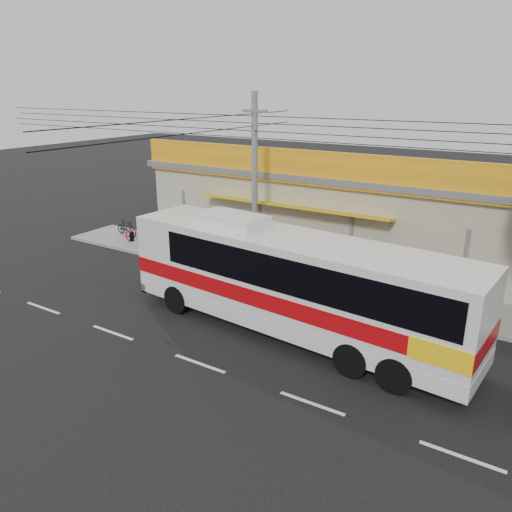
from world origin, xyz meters
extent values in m
plane|color=black|center=(0.00, 0.00, 0.00)|extent=(120.00, 120.00, 0.00)
cube|color=gray|center=(0.00, 6.00, 0.07)|extent=(30.00, 3.20, 0.15)
cube|color=#A79E86|center=(0.00, 11.60, 2.10)|extent=(22.00, 8.00, 4.20)
cube|color=#515258|center=(0.00, 11.60, 4.35)|extent=(22.60, 8.60, 0.30)
cube|color=#FAA315|center=(0.00, 7.48, 4.90)|extent=(22.00, 0.24, 1.60)
cube|color=#BB2A0A|center=(-2.00, 7.45, 4.90)|extent=(9.00, 0.10, 1.20)
cube|color=#136C23|center=(6.50, 7.45, 4.90)|extent=(2.40, 0.10, 1.10)
cube|color=#BB2A0A|center=(-9.00, 7.45, 4.90)|extent=(3.00, 0.10, 1.10)
cube|color=gold|center=(-2.00, 7.30, 3.00)|extent=(10.00, 1.20, 0.37)
cube|color=silver|center=(1.47, 0.91, 2.05)|extent=(13.14, 3.86, 3.13)
cube|color=#B2070C|center=(1.47, 0.91, 1.67)|extent=(13.19, 3.90, 0.59)
cube|color=yellow|center=(7.06, 0.40, 1.67)|extent=(1.97, 2.90, 0.65)
cube|color=black|center=(2.22, 0.84, 2.75)|extent=(11.00, 3.70, 1.19)
cube|color=black|center=(-4.90, 1.49, 2.54)|extent=(0.39, 2.38, 1.62)
cube|color=silver|center=(-1.22, 1.15, 3.81)|extent=(2.72, 1.74, 0.39)
cylinder|color=black|center=(-3.16, 0.11, 0.56)|extent=(1.15, 0.45, 1.12)
cylinder|color=black|center=(-2.94, 2.54, 0.56)|extent=(1.15, 0.45, 1.12)
cylinder|color=black|center=(5.77, -0.70, 0.56)|extent=(1.15, 0.45, 1.12)
cylinder|color=black|center=(5.99, 1.73, 0.56)|extent=(1.15, 0.45, 1.12)
imported|color=maroon|center=(-10.83, 5.46, 0.63)|extent=(1.90, 0.96, 0.95)
imported|color=black|center=(-12.47, 6.42, 0.62)|extent=(1.60, 0.51, 0.95)
cylinder|color=#60605E|center=(-2.90, 5.40, 4.15)|extent=(0.27, 0.27, 8.30)
cube|color=#60605E|center=(-2.90, 5.40, 7.47)|extent=(1.24, 0.12, 0.12)
camera|label=1|loc=(9.03, -13.45, 8.45)|focal=35.00mm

